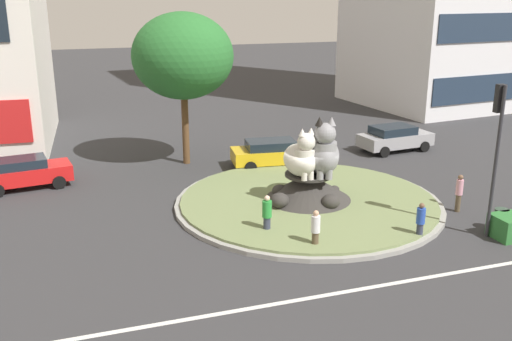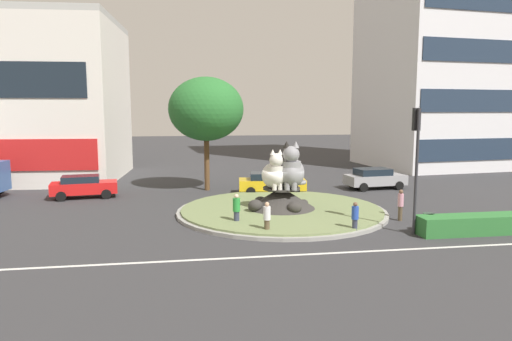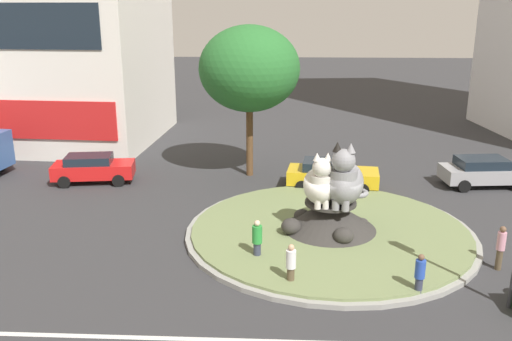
# 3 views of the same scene
# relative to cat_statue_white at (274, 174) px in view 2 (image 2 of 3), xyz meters

# --- Properties ---
(ground_plane) EXTENTS (160.00, 160.00, 0.00)m
(ground_plane) POSITION_rel_cat_statue_white_xyz_m (0.50, 0.27, -2.31)
(ground_plane) COLOR #333335
(lane_centreline) EXTENTS (112.00, 0.20, 0.01)m
(lane_centreline) POSITION_rel_cat_statue_white_xyz_m (0.50, -7.43, -2.30)
(lane_centreline) COLOR silver
(lane_centreline) RESTS_ON ground
(roundabout_island) EXTENTS (11.95, 11.95, 1.49)m
(roundabout_island) POSITION_rel_cat_statue_white_xyz_m (0.49, 0.27, -1.92)
(roundabout_island) COLOR gray
(roundabout_island) RESTS_ON ground
(cat_statue_white) EXTENTS (1.47, 2.34, 2.24)m
(cat_statue_white) POSITION_rel_cat_statue_white_xyz_m (0.00, 0.00, 0.00)
(cat_statue_white) COLOR silver
(cat_statue_white) RESTS_ON roundabout_island
(cat_statue_grey) EXTENTS (2.27, 2.77, 2.69)m
(cat_statue_grey) POSITION_rel_cat_statue_white_xyz_m (0.99, -0.05, 0.16)
(cat_statue_grey) COLOR gray
(cat_statue_grey) RESTS_ON roundabout_island
(traffic_light_mast) EXTENTS (0.32, 0.46, 5.96)m
(traffic_light_mast) POSITION_rel_cat_statue_white_xyz_m (5.74, -5.11, 1.79)
(traffic_light_mast) COLOR #2D2D33
(traffic_light_mast) RESTS_ON ground
(clipped_hedge_strip) EXTENTS (5.83, 1.20, 0.90)m
(clipped_hedge_strip) POSITION_rel_cat_statue_white_xyz_m (8.76, -5.58, -1.86)
(clipped_hedge_strip) COLOR #2D7033
(clipped_hedge_strip) RESTS_ON ground
(broadleaf_tree_behind_island) EXTENTS (5.40, 5.40, 8.23)m
(broadleaf_tree_behind_island) POSITION_rel_cat_statue_white_xyz_m (-3.32, 8.51, 3.61)
(broadleaf_tree_behind_island) COLOR brown
(broadleaf_tree_behind_island) RESTS_ON ground
(pedestrian_pink_shirt) EXTENTS (0.30, 0.30, 1.68)m
(pedestrian_pink_shirt) POSITION_rel_cat_statue_white_xyz_m (6.36, -2.58, -1.40)
(pedestrian_pink_shirt) COLOR brown
(pedestrian_pink_shirt) RESTS_ON ground
(pedestrian_green_shirt) EXTENTS (0.37, 0.37, 1.66)m
(pedestrian_green_shirt) POSITION_rel_cat_statue_white_xyz_m (-2.40, -2.37, -1.44)
(pedestrian_green_shirt) COLOR #33384C
(pedestrian_green_shirt) RESTS_ON ground
(pedestrian_blue_shirt) EXTENTS (0.33, 0.33, 1.54)m
(pedestrian_blue_shirt) POSITION_rel_cat_statue_white_xyz_m (2.99, -4.73, -1.49)
(pedestrian_blue_shirt) COLOR #33384C
(pedestrian_blue_shirt) RESTS_ON ground
(pedestrian_white_shirt) EXTENTS (0.34, 0.34, 1.58)m
(pedestrian_white_shirt) POSITION_rel_cat_statue_white_xyz_m (-1.18, -4.26, -1.47)
(pedestrian_white_shirt) COLOR brown
(pedestrian_white_shirt) RESTS_ON ground
(sedan_on_far_lane) EXTENTS (4.56, 2.46, 1.53)m
(sedan_on_far_lane) POSITION_rel_cat_statue_white_xyz_m (9.10, 7.15, -1.49)
(sedan_on_far_lane) COLOR #99999E
(sedan_on_far_lane) RESTS_ON ground
(hatchback_near_shophouse) EXTENTS (4.42, 2.42, 1.51)m
(hatchback_near_shophouse) POSITION_rel_cat_statue_white_xyz_m (-11.66, 6.80, -1.50)
(hatchback_near_shophouse) COLOR red
(hatchback_near_shophouse) RESTS_ON ground
(parked_car_right) EXTENTS (4.83, 2.48, 1.49)m
(parked_car_right) POSITION_rel_cat_statue_white_xyz_m (1.08, 6.33, -1.51)
(parked_car_right) COLOR gold
(parked_car_right) RESTS_ON ground
(litter_bin) EXTENTS (0.56, 0.56, 0.90)m
(litter_bin) POSITION_rel_cat_statue_white_xyz_m (6.68, -4.86, -1.86)
(litter_bin) COLOR #2D4233
(litter_bin) RESTS_ON ground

